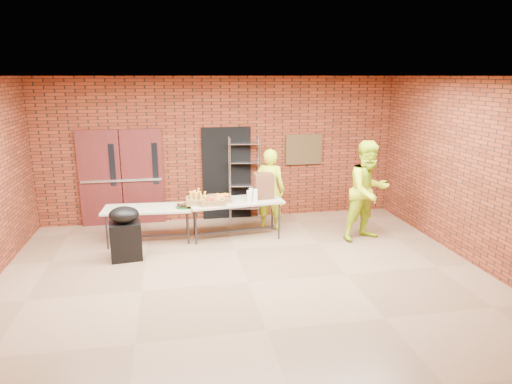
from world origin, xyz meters
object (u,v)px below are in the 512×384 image
Objects in this scene: wire_rack at (245,178)px; table_left at (148,211)px; coffee_dispenser at (264,186)px; covered_grill at (125,233)px; volunteer_woman at (270,190)px; table_right at (236,204)px; volunteer_man at (368,191)px.

table_left is (-2.11, -1.14, -0.31)m from wire_rack.
coffee_dispenser is (2.33, 0.09, 0.38)m from table_left.
volunteer_woman is at bearing 14.86° from covered_grill.
wire_rack is 1.09× the size of volunteer_woman.
table_right is 2.65m from volunteer_man.
table_right reaches higher than table_left.
wire_rack reaches higher than covered_grill.
volunteer_man reaches higher than coffee_dispenser.
wire_rack reaches higher than table_right.
wire_rack reaches higher than coffee_dispenser.
volunteer_man is at bearing 175.36° from volunteer_woman.
table_left is 1.00× the size of volunteer_woman.
wire_rack is 1.07m from coffee_dispenser.
table_right is 1.99× the size of covered_grill.
volunteer_man reaches higher than wire_rack.
covered_grill is (-2.10, -0.79, -0.21)m from table_right.
covered_grill is 0.49× the size of volunteer_man.
volunteer_woman is (0.19, 0.24, -0.15)m from coffee_dispenser.
coffee_dispenser is 2.89m from covered_grill.
wire_rack is at bearing 102.02° from coffee_dispenser.
volunteer_woman is at bearing 10.99° from table_left.
table_left is at bearing -143.27° from wire_rack.
table_right is at bearing 150.70° from volunteer_man.
coffee_dispenser is 0.34m from volunteer_woman.
wire_rack is 1.09× the size of table_left.
wire_rack is 3.19m from covered_grill.
volunteer_woman is (2.52, 0.33, 0.23)m from table_left.
wire_rack is 0.98× the size of table_right.
volunteer_man is at bearing -4.51° from covered_grill.
wire_rack is at bearing 31.43° from covered_grill.
coffee_dispenser is at bearing 76.24° from volunteer_woman.
table_left is 2.36m from coffee_dispenser.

